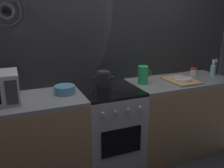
{
  "coord_description": "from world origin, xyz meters",
  "views": [
    {
      "loc": [
        -0.9,
        -2.21,
        1.67
      ],
      "look_at": [
        0.03,
        0.0,
        0.95
      ],
      "focal_mm": 38.94,
      "sensor_mm": 36.0,
      "label": 1
    }
  ],
  "objects_px": {
    "mixing_bowl": "(65,90)",
    "dish_pile": "(181,80)",
    "spray_bottle": "(213,69)",
    "spice_jar": "(194,72)",
    "pitcher": "(143,75)",
    "stove_unit": "(110,128)",
    "kettle": "(104,79)"
  },
  "relations": [
    {
      "from": "mixing_bowl",
      "to": "dish_pile",
      "type": "xyz_separation_m",
      "value": [
        1.31,
        -0.09,
        -0.02
      ]
    },
    {
      "from": "mixing_bowl",
      "to": "spray_bottle",
      "type": "distance_m",
      "value": 1.84
    },
    {
      "from": "spice_jar",
      "to": "spray_bottle",
      "type": "distance_m",
      "value": 0.24
    },
    {
      "from": "pitcher",
      "to": "dish_pile",
      "type": "bearing_deg",
      "value": -11.21
    },
    {
      "from": "dish_pile",
      "to": "spice_jar",
      "type": "distance_m",
      "value": 0.32
    },
    {
      "from": "stove_unit",
      "to": "kettle",
      "type": "xyz_separation_m",
      "value": [
        -0.02,
        0.11,
        0.53
      ]
    },
    {
      "from": "mixing_bowl",
      "to": "stove_unit",
      "type": "bearing_deg",
      "value": -3.97
    },
    {
      "from": "mixing_bowl",
      "to": "pitcher",
      "type": "relative_size",
      "value": 1.0
    },
    {
      "from": "kettle",
      "to": "spray_bottle",
      "type": "bearing_deg",
      "value": -4.43
    },
    {
      "from": "dish_pile",
      "to": "spray_bottle",
      "type": "bearing_deg",
      "value": 7.2
    },
    {
      "from": "pitcher",
      "to": "spray_bottle",
      "type": "xyz_separation_m",
      "value": [
        0.97,
        -0.02,
        -0.02
      ]
    },
    {
      "from": "mixing_bowl",
      "to": "kettle",
      "type": "bearing_deg",
      "value": 10.81
    },
    {
      "from": "kettle",
      "to": "spice_jar",
      "type": "relative_size",
      "value": 2.71
    },
    {
      "from": "dish_pile",
      "to": "spice_jar",
      "type": "relative_size",
      "value": 3.81
    },
    {
      "from": "stove_unit",
      "to": "kettle",
      "type": "bearing_deg",
      "value": 101.77
    },
    {
      "from": "pitcher",
      "to": "kettle",
      "type": "bearing_deg",
      "value": 168.79
    },
    {
      "from": "mixing_bowl",
      "to": "dish_pile",
      "type": "relative_size",
      "value": 0.5
    },
    {
      "from": "spray_bottle",
      "to": "mixing_bowl",
      "type": "bearing_deg",
      "value": 179.2
    },
    {
      "from": "kettle",
      "to": "spice_jar",
      "type": "bearing_deg",
      "value": -1.82
    },
    {
      "from": "spice_jar",
      "to": "kettle",
      "type": "bearing_deg",
      "value": 178.18
    },
    {
      "from": "mixing_bowl",
      "to": "dish_pile",
      "type": "bearing_deg",
      "value": -3.99
    },
    {
      "from": "stove_unit",
      "to": "mixing_bowl",
      "type": "xyz_separation_m",
      "value": [
        -0.46,
        0.03,
        0.49
      ]
    },
    {
      "from": "stove_unit",
      "to": "spray_bottle",
      "type": "distance_m",
      "value": 1.48
    },
    {
      "from": "dish_pile",
      "to": "pitcher",
      "type": "bearing_deg",
      "value": 168.79
    },
    {
      "from": "stove_unit",
      "to": "spray_bottle",
      "type": "bearing_deg",
      "value": 0.25
    },
    {
      "from": "mixing_bowl",
      "to": "spice_jar",
      "type": "height_order",
      "value": "spice_jar"
    },
    {
      "from": "mixing_bowl",
      "to": "spice_jar",
      "type": "xyz_separation_m",
      "value": [
        1.61,
        0.05,
        0.01
      ]
    },
    {
      "from": "stove_unit",
      "to": "pitcher",
      "type": "relative_size",
      "value": 4.5
    },
    {
      "from": "pitcher",
      "to": "spice_jar",
      "type": "bearing_deg",
      "value": 3.73
    },
    {
      "from": "stove_unit",
      "to": "spice_jar",
      "type": "xyz_separation_m",
      "value": [
        1.15,
        0.08,
        0.5
      ]
    },
    {
      "from": "dish_pile",
      "to": "spray_bottle",
      "type": "height_order",
      "value": "spray_bottle"
    },
    {
      "from": "mixing_bowl",
      "to": "pitcher",
      "type": "height_order",
      "value": "pitcher"
    }
  ]
}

